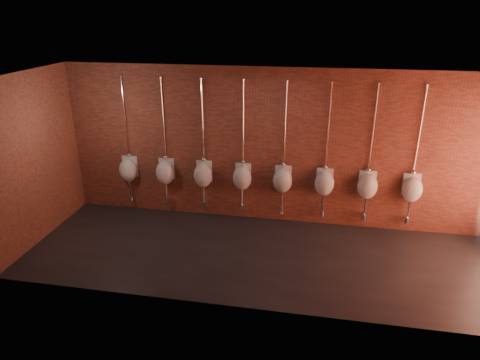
% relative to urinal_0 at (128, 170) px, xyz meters
% --- Properties ---
extents(ground, '(8.50, 8.50, 0.00)m').
position_rel_urinal_0_xyz_m(ground, '(3.03, -1.36, -0.97)').
color(ground, black).
rests_on(ground, ground).
extents(room_shell, '(8.54, 3.04, 3.22)m').
position_rel_urinal_0_xyz_m(room_shell, '(3.03, -1.36, 1.04)').
color(room_shell, black).
rests_on(room_shell, ground).
extents(urinal_0, '(0.41, 0.36, 2.72)m').
position_rel_urinal_0_xyz_m(urinal_0, '(0.00, 0.00, 0.00)').
color(urinal_0, silver).
rests_on(urinal_0, ground).
extents(urinal_1, '(0.41, 0.36, 2.72)m').
position_rel_urinal_0_xyz_m(urinal_1, '(0.83, 0.00, 0.00)').
color(urinal_1, silver).
rests_on(urinal_1, ground).
extents(urinal_2, '(0.41, 0.36, 2.72)m').
position_rel_urinal_0_xyz_m(urinal_2, '(1.67, 0.00, 0.00)').
color(urinal_2, silver).
rests_on(urinal_2, ground).
extents(urinal_3, '(0.41, 0.36, 2.72)m').
position_rel_urinal_0_xyz_m(urinal_3, '(2.50, 0.00, 0.00)').
color(urinal_3, silver).
rests_on(urinal_3, ground).
extents(urinal_4, '(0.41, 0.36, 2.72)m').
position_rel_urinal_0_xyz_m(urinal_4, '(3.34, 0.00, 0.00)').
color(urinal_4, silver).
rests_on(urinal_4, ground).
extents(urinal_5, '(0.41, 0.36, 2.72)m').
position_rel_urinal_0_xyz_m(urinal_5, '(4.17, 0.00, 0.00)').
color(urinal_5, silver).
rests_on(urinal_5, ground).
extents(urinal_6, '(0.41, 0.36, 2.72)m').
position_rel_urinal_0_xyz_m(urinal_6, '(5.01, 0.00, 0.00)').
color(urinal_6, silver).
rests_on(urinal_6, ground).
extents(urinal_7, '(0.41, 0.36, 2.72)m').
position_rel_urinal_0_xyz_m(urinal_7, '(5.84, 0.00, 0.00)').
color(urinal_7, silver).
rests_on(urinal_7, ground).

